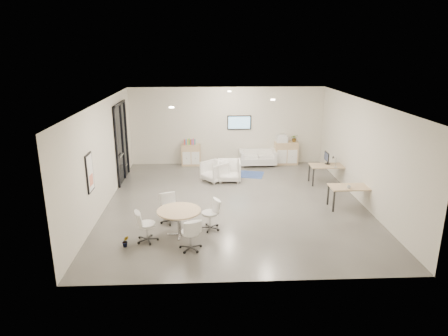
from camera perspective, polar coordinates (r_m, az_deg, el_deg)
name	(u,v)px	position (r m, az deg, el deg)	size (l,w,h in m)	color
room_shell	(235,154)	(12.25, 1.57, 2.06)	(9.60, 10.60, 4.80)	#504E49
glass_door	(122,140)	(15.00, -14.43, 3.90)	(0.09, 1.90, 2.85)	black
artwork	(90,173)	(11.14, -18.63, -0.66)	(0.05, 0.54, 1.04)	black
wall_tv	(239,123)	(16.61, 2.19, 6.51)	(0.98, 0.06, 0.58)	black
ceiling_spots	(227,99)	(12.76, 0.45, 9.88)	(3.14, 4.14, 0.03)	#FFEAC6
sideboard_left	(191,155)	(16.66, -4.72, 1.88)	(0.79, 0.41, 0.89)	tan
sideboard_right	(286,153)	(16.95, 8.87, 2.11)	(0.95, 0.46, 0.95)	tan
books	(190,142)	(16.53, -4.90, 3.74)	(0.46, 0.14, 0.22)	red
printer	(282,139)	(16.77, 8.27, 4.18)	(0.47, 0.39, 0.32)	white
loveseat	(258,158)	(16.68, 4.82, 1.41)	(1.51, 0.79, 0.56)	white
blue_rug	(245,174)	(15.52, 3.06, -0.88)	(1.37, 0.91, 0.01)	navy
armchair_left	(214,170)	(14.64, -1.37, -0.34)	(0.78, 0.73, 0.80)	white
armchair_right	(229,170)	(14.64, 0.74, -0.24)	(0.83, 0.78, 0.85)	white
desk_rear	(329,167)	(14.78, 14.71, 0.14)	(1.34, 0.69, 0.69)	tan
desk_front	(352,189)	(12.72, 17.77, -2.83)	(1.33, 0.67, 0.69)	tan
monitor	(327,158)	(14.82, 14.48, 1.43)	(0.20, 0.50, 0.44)	black
round_table	(179,213)	(10.46, -6.44, -6.43)	(1.15, 1.15, 0.70)	tan
meeting_chairs	(179,220)	(10.54, -6.40, -7.44)	(2.35, 2.35, 0.82)	white
plant_cabinet	(294,139)	(16.88, 10.03, 4.10)	(0.29, 0.32, 0.25)	#3F7F3F
plant_floor	(126,244)	(10.32, -13.87, -10.54)	(0.16, 0.30, 0.13)	#3F7F3F
cup	(349,187)	(12.45, 17.40, -2.59)	(0.12, 0.09, 0.12)	white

